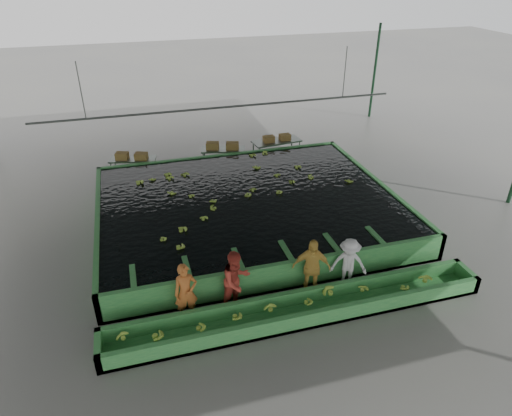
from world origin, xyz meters
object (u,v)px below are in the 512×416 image
object	(u,v)px
worker_a	(186,292)
packing_table_mid	(224,158)
box_stack_mid	(223,149)
worker_c	(311,268)
worker_d	(349,264)
worker_b	(236,281)
box_stack_right	(277,141)
packing_table_right	(276,151)
flotation_tank	(248,208)
sorting_trough	(301,309)
packing_table_left	(134,168)
box_stack_left	(132,159)

from	to	relation	value
worker_a	packing_table_mid	size ratio (longest dim) A/B	0.87
packing_table_mid	box_stack_mid	bearing A→B (deg)	-138.96
worker_c	worker_d	xyz separation A→B (m)	(1.10, 0.00, -0.10)
worker_a	worker_b	world-z (taller)	worker_b
worker_c	box_stack_right	bearing A→B (deg)	96.27
worker_a	packing_table_right	world-z (taller)	worker_a
flotation_tank	worker_d	distance (m)	4.62
flotation_tank	sorting_trough	xyz separation A→B (m)	(0.00, -5.10, -0.20)
packing_table_left	box_stack_mid	distance (m)	3.77
packing_table_right	box_stack_left	distance (m)	6.22
packing_table_left	box_stack_mid	world-z (taller)	box_stack_mid
sorting_trough	worker_b	size ratio (longest dim) A/B	5.73
worker_b	box_stack_left	bearing A→B (deg)	79.26
packing_table_mid	sorting_trough	bearing A→B (deg)	-91.02
flotation_tank	packing_table_mid	xyz separation A→B (m)	(0.17, 4.63, -0.03)
worker_d	box_stack_left	xyz separation A→B (m)	(-5.30, 8.87, 0.07)
worker_c	packing_table_left	size ratio (longest dim) A/B	0.94
worker_d	flotation_tank	bearing A→B (deg)	134.96
flotation_tank	packing_table_left	bearing A→B (deg)	127.78
worker_d	box_stack_right	xyz separation A→B (m)	(0.90, 8.89, 0.19)
packing_table_mid	box_stack_mid	xyz separation A→B (m)	(-0.03, -0.03, 0.42)
packing_table_left	box_stack_left	xyz separation A→B (m)	(-0.03, -0.08, 0.42)
worker_d	packing_table_left	distance (m)	10.39
box_stack_left	box_stack_mid	distance (m)	3.77
packing_table_left	packing_table_mid	size ratio (longest dim) A/B	0.99
box_stack_left	box_stack_right	distance (m)	6.21
box_stack_left	packing_table_mid	bearing A→B (deg)	0.88
flotation_tank	packing_table_mid	bearing A→B (deg)	87.86
box_stack_left	box_stack_mid	size ratio (longest dim) A/B	0.93
worker_b	box_stack_mid	bearing A→B (deg)	55.30
worker_b	box_stack_mid	world-z (taller)	worker_b
worker_c	packing_table_right	size ratio (longest dim) A/B	0.82
packing_table_left	box_stack_right	bearing A→B (deg)	-0.50
worker_a	packing_table_right	size ratio (longest dim) A/B	0.76
flotation_tank	worker_c	world-z (taller)	worker_c
worker_a	worker_c	bearing A→B (deg)	-3.04
box_stack_right	worker_b	bearing A→B (deg)	-114.53
flotation_tank	worker_a	size ratio (longest dim) A/B	6.19
packing_table_right	box_stack_mid	size ratio (longest dim) A/B	1.54
packing_table_right	box_stack_left	bearing A→B (deg)	-179.41
flotation_tank	box_stack_left	world-z (taller)	box_stack_left
flotation_tank	box_stack_left	distance (m)	5.85
sorting_trough	packing_table_right	world-z (taller)	packing_table_right
box_stack_mid	box_stack_right	bearing A→B (deg)	-0.22
packing_table_left	box_stack_left	world-z (taller)	box_stack_left
flotation_tank	packing_table_right	world-z (taller)	packing_table_right
sorting_trough	worker_d	xyz separation A→B (m)	(1.67, 0.80, 0.52)
packing_table_right	box_stack_mid	world-z (taller)	box_stack_mid
packing_table_mid	flotation_tank	bearing A→B (deg)	-92.14
worker_d	box_stack_left	world-z (taller)	worker_d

